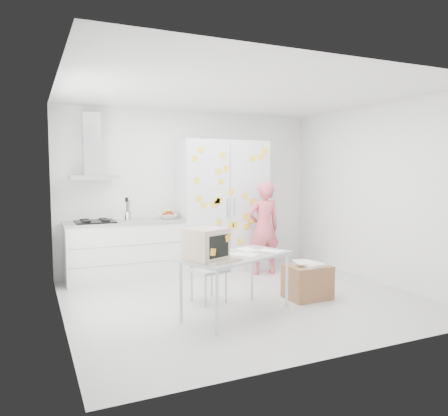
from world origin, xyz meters
name	(u,v)px	position (x,y,z in m)	size (l,w,h in m)	color
floor	(243,299)	(0.00, 0.00, -0.01)	(4.50, 4.00, 0.02)	silver
walls	(221,195)	(0.00, 0.72, 1.35)	(4.52, 4.01, 2.70)	white
ceiling	(243,93)	(0.00, 0.00, 2.70)	(4.50, 4.00, 0.02)	white
counter_run	(126,249)	(-1.20, 1.70, 0.47)	(1.84, 0.63, 1.28)	white
range_hood	(92,154)	(-1.65, 1.84, 1.96)	(0.70, 0.48, 1.01)	silver
tall_cabinet	(222,206)	(0.45, 1.67, 1.10)	(1.50, 0.68, 2.20)	silver
person	(264,228)	(0.94, 1.10, 0.76)	(0.55, 0.36, 1.52)	#D8545F
desk	(218,250)	(-0.65, -0.66, 0.81)	(1.50, 1.13, 1.07)	#A4ACAF
chair	(205,264)	(-0.49, 0.10, 0.49)	(0.47, 0.47, 0.87)	#ACACAA
cardboard_box	(307,281)	(0.79, -0.35, 0.23)	(0.56, 0.46, 0.49)	#8D603D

